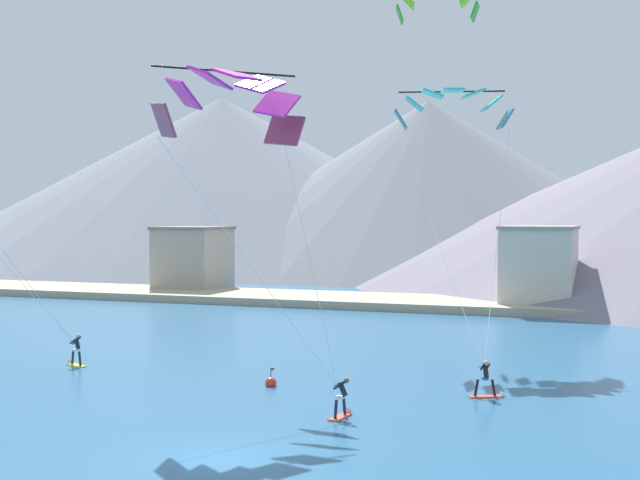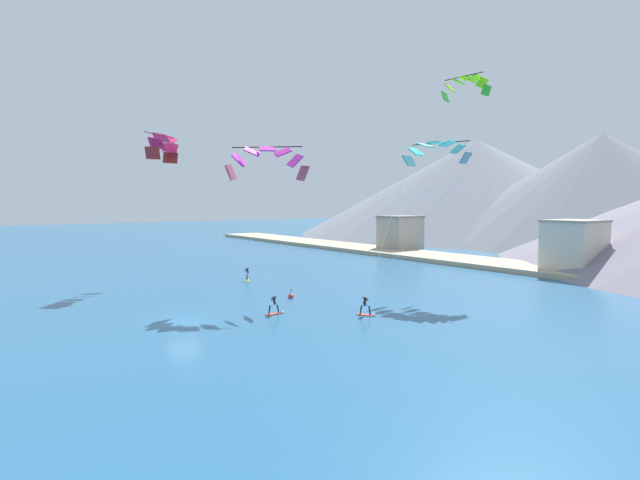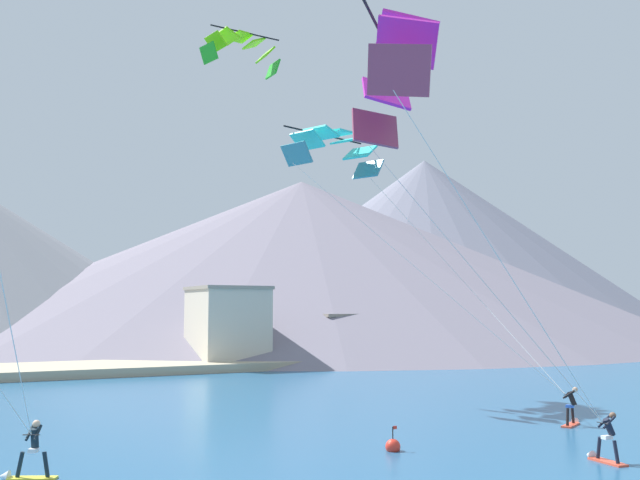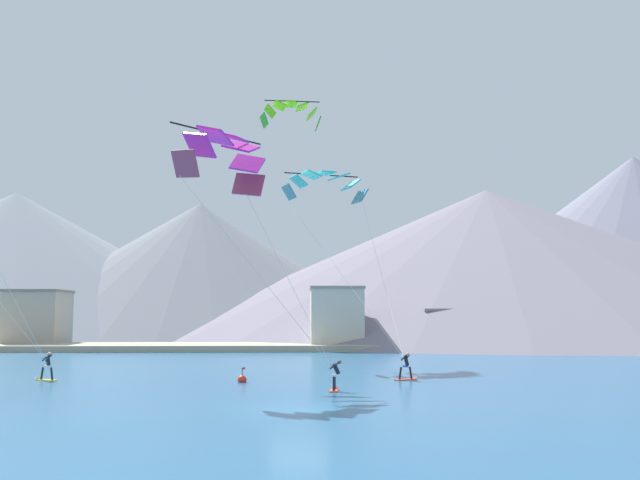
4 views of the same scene
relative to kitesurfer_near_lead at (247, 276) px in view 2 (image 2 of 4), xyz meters
name	(u,v)px [view 2 (image 2 of 4)]	position (x,y,z in m)	size (l,w,h in m)	color
ground_plane	(184,322)	(15.81, -13.77, -0.58)	(400.00, 400.00, 0.00)	#23567F
kitesurfer_near_lead	(247,276)	(0.00, 0.00, 0.00)	(1.74, 1.13, 1.84)	yellow
kitesurfer_near_trail	(367,309)	(22.70, -0.42, -0.02)	(1.73, 1.15, 1.80)	#E54C33
kitesurfer_mid_center	(276,308)	(17.77, -6.41, -0.04)	(0.70, 1.77, 1.76)	#E54C33
parafoil_kite_near_lead	(164,145)	(-5.77, -7.91, 15.73)	(9.08, 10.47, 16.25)	maroon
parafoil_kite_near_trail	(436,151)	(18.04, 13.12, 14.39)	(8.09, 15.60, 14.56)	teal
parafoil_kite_mid_center	(267,160)	(11.36, -3.51, 13.06)	(9.13, 7.72, 13.69)	#9E3B56
parafoil_kite_distant_high_outer	(466,85)	(15.09, 21.39, 22.86)	(5.95, 2.60, 2.60)	green
race_marker_buoy	(291,296)	(12.38, -1.53, -0.42)	(0.56, 0.56, 1.02)	red
shoreline_strip	(536,269)	(15.81, 36.45, -0.23)	(180.00, 10.00, 0.70)	tan
shore_building_promenade_mid	(574,247)	(20.31, 37.73, 3.04)	(6.22, 7.26, 7.23)	beige
shore_building_quay_east	(400,234)	(-15.14, 40.84, 2.89)	(6.50, 7.05, 6.93)	#A89E8E
mountain_peak_west_ridge	(600,188)	(-3.46, 94.73, 12.29)	(83.11, 83.11, 25.75)	slate
mountain_peak_far_spur	(476,187)	(-40.22, 96.75, 13.44)	(103.71, 103.71, 28.05)	slate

